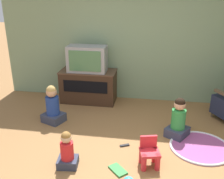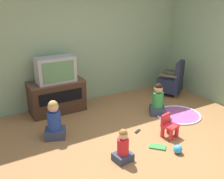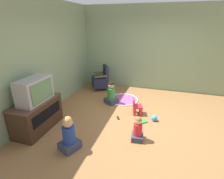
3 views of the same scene
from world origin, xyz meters
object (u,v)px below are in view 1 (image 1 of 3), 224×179
(child_watching_center, at_px, (178,120))
(child_watching_left, at_px, (67,152))
(yellow_kid_chair, at_px, (149,154))
(tv_cabinet, at_px, (89,85))
(television, at_px, (87,59))
(child_watching_right, at_px, (53,106))
(remote_control, at_px, (125,145))
(book, at_px, (118,170))

(child_watching_center, bearing_deg, child_watching_left, 156.83)
(yellow_kid_chair, relative_size, child_watching_center, 0.60)
(yellow_kid_chair, bearing_deg, tv_cabinet, 109.84)
(television, bearing_deg, child_watching_right, -112.57)
(child_watching_left, distance_m, child_watching_right, 1.38)
(yellow_kid_chair, bearing_deg, child_watching_center, 49.07)
(yellow_kid_chair, bearing_deg, remote_control, 119.23)
(television, distance_m, child_watching_center, 2.23)
(child_watching_center, bearing_deg, television, 90.12)
(tv_cabinet, relative_size, book, 3.94)
(television, height_order, book, television)
(child_watching_center, bearing_deg, tv_cabinet, 89.10)
(tv_cabinet, xyz_separation_m, child_watching_right, (-0.41, -1.03, -0.05))
(television, relative_size, child_watching_right, 1.12)
(child_watching_left, relative_size, remote_control, 3.49)
(television, bearing_deg, tv_cabinet, 90.00)
(tv_cabinet, xyz_separation_m, remote_control, (0.97, -1.63, -0.35))
(tv_cabinet, bearing_deg, yellow_kid_chair, -56.36)
(child_watching_center, xyz_separation_m, child_watching_right, (-2.21, 0.15, 0.01))
(yellow_kid_chair, xyz_separation_m, child_watching_center, (0.44, 0.85, 0.12))
(television, distance_m, remote_control, 2.08)
(tv_cabinet, distance_m, yellow_kid_chair, 2.46)
(television, relative_size, remote_control, 5.13)
(tv_cabinet, xyz_separation_m, yellow_kid_chair, (1.36, -2.04, -0.18))
(child_watching_right, relative_size, remote_control, 4.58)
(tv_cabinet, relative_size, television, 1.48)
(tv_cabinet, height_order, yellow_kid_chair, tv_cabinet)
(tv_cabinet, distance_m, child_watching_left, 2.25)
(book, distance_m, remote_control, 0.61)
(child_watching_center, bearing_deg, book, 173.61)
(child_watching_left, height_order, child_watching_center, child_watching_center)
(yellow_kid_chair, distance_m, book, 0.48)
(yellow_kid_chair, bearing_deg, book, -168.63)
(tv_cabinet, relative_size, child_watching_left, 2.17)
(child_watching_left, relative_size, child_watching_center, 0.78)
(television, bearing_deg, yellow_kid_chair, -55.77)
(book, bearing_deg, child_watching_center, -81.96)
(book, xyz_separation_m, remote_control, (0.02, 0.61, -0.00))
(child_watching_left, relative_size, book, 1.81)
(television, bearing_deg, child_watching_left, -83.40)
(yellow_kid_chair, bearing_deg, television, 110.44)
(television, height_order, yellow_kid_chair, television)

